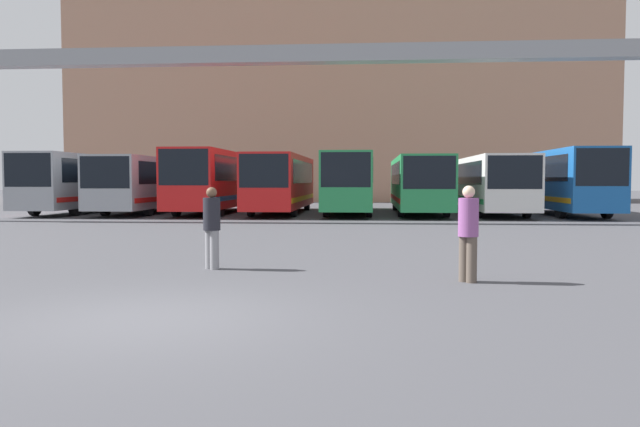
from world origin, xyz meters
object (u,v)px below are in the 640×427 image
bus_slot_3 (281,180)px  pedestrian_mid_left (212,226)px  bus_slot_7 (565,178)px  bus_slot_0 (82,180)px  bus_slot_5 (418,182)px  bus_slot_2 (213,178)px  bus_slot_1 (149,181)px  pedestrian_near_center (468,231)px  bus_slot_4 (350,180)px  bus_slot_6 (491,182)px

bus_slot_3 → pedestrian_mid_left: bus_slot_3 is taller
bus_slot_7 → pedestrian_mid_left: bus_slot_7 is taller
bus_slot_0 → bus_slot_5: (18.36, 0.63, -0.10)m
bus_slot_2 → bus_slot_7: 18.36m
bus_slot_1 → bus_slot_2: size_ratio=1.08×
bus_slot_3 → pedestrian_near_center: (6.44, -22.26, -0.87)m
pedestrian_near_center → bus_slot_0: bearing=173.0°
bus_slot_2 → pedestrian_mid_left: bearing=-75.8°
bus_slot_4 → pedestrian_near_center: bearing=-83.0°
bus_slot_0 → pedestrian_mid_left: (12.58, -20.88, -0.93)m
bus_slot_3 → bus_slot_5: (7.34, 0.49, -0.06)m
bus_slot_0 → pedestrian_near_center: bus_slot_0 is taller
bus_slot_4 → pedestrian_mid_left: size_ratio=7.31×
bus_slot_4 → bus_slot_3: bearing=-174.5°
bus_slot_6 → bus_slot_0: bearing=179.6°
bus_slot_2 → bus_slot_4: size_ratio=0.89×
bus_slot_2 → pedestrian_mid_left: 21.40m
bus_slot_0 → bus_slot_4: (14.69, 0.50, -0.01)m
bus_slot_2 → bus_slot_7: bearing=-1.0°
bus_slot_1 → bus_slot_3: (7.34, -0.12, 0.05)m
bus_slot_5 → bus_slot_6: bearing=-11.9°
bus_slot_7 → pedestrian_mid_left: size_ratio=6.13×
bus_slot_1 → bus_slot_0: bearing=-175.9°
bus_slot_1 → bus_slot_3: bus_slot_3 is taller
bus_slot_1 → pedestrian_near_center: size_ratio=6.84×
bus_slot_0 → bus_slot_2: bearing=-1.3°
pedestrian_near_center → bus_slot_6: bearing=122.9°
bus_slot_7 → pedestrian_mid_left: 24.29m
bus_slot_3 → bus_slot_6: (11.02, -0.29, -0.06)m
bus_slot_1 → bus_slot_7: size_ratio=1.15×
bus_slot_4 → bus_slot_6: bus_slot_4 is taller
pedestrian_near_center → bus_slot_5: bearing=132.4°
bus_slot_0 → pedestrian_mid_left: bearing=-58.9°
bus_slot_5 → bus_slot_7: 7.43m
bus_slot_7 → pedestrian_mid_left: (-13.13, -20.41, -1.00)m
bus_slot_5 → bus_slot_0: bearing=-178.0°
bus_slot_1 → pedestrian_near_center: 26.30m
bus_slot_6 → pedestrian_near_center: bus_slot_6 is taller
bus_slot_0 → pedestrian_near_center: 28.19m
bus_slot_1 → bus_slot_7: bus_slot_7 is taller
bus_slot_0 → pedestrian_near_center: size_ratio=6.53×
bus_slot_2 → pedestrian_near_center: (10.12, -21.95, -1.00)m
bus_slot_6 → bus_slot_5: bearing=168.1°
bus_slot_7 → pedestrian_near_center: (-8.24, -21.64, -0.97)m
bus_slot_1 → bus_slot_3: 7.34m
bus_slot_2 → bus_slot_7: (18.36, -0.31, -0.02)m
bus_slot_0 → bus_slot_5: size_ratio=0.90×
bus_slot_5 → bus_slot_7: (7.34, -1.11, 0.17)m
bus_slot_1 → bus_slot_3: bearing=-0.9°
bus_slot_5 → bus_slot_7: size_ratio=1.22×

